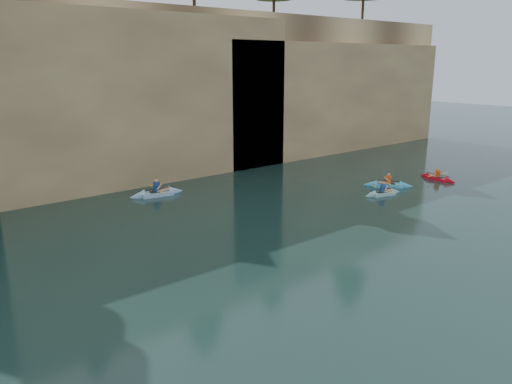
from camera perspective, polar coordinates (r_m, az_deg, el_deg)
ground at (r=16.85m, az=18.07°, el=-14.37°), size 160.00×160.00×0.00m
cliff at (r=39.66m, az=-21.21°, el=10.94°), size 70.00×16.00×12.00m
cliff_slab_center at (r=33.61m, az=-13.69°, el=10.47°), size 24.00×2.40×11.40m
cliff_slab_east at (r=46.10m, az=9.62°, el=10.77°), size 26.00×2.40×9.84m
sea_cave_center at (r=31.39m, az=-22.54°, el=1.89°), size 3.50×1.00×3.20m
sea_cave_east at (r=37.68m, az=-1.91°, el=6.02°), size 5.00×1.00×4.50m
kayaker_ltblue_near at (r=31.52m, az=14.28°, el=-0.13°), size 2.74×2.06×1.05m
kayaker_red_far at (r=36.71m, az=20.02°, el=1.52°), size 2.12×2.94×1.06m
kayaker_ltblue_mid at (r=31.02m, az=-11.26°, el=-0.14°), size 3.47×2.51×1.29m
kayaker_blue_east at (r=33.69m, az=14.86°, el=0.80°), size 2.64×2.85×1.14m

